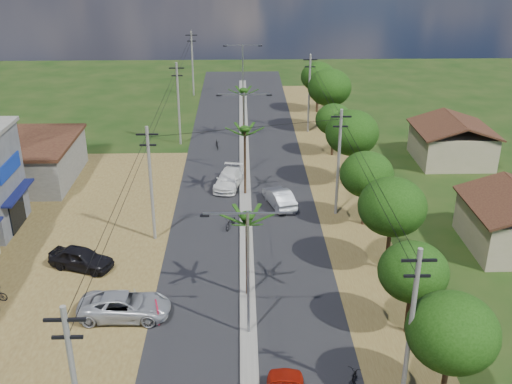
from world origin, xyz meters
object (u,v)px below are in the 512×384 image
car_silver_mid (279,198)px  car_parked_dark (81,259)px  roadside_sign (157,313)px  car_parked_silver (125,306)px  car_white_far (229,180)px  moto_rider_east (351,383)px

car_silver_mid → car_parked_dark: car_parked_dark is taller
car_parked_dark → roadside_sign: (6.04, -6.19, -0.25)m
car_parked_silver → roadside_sign: (2.00, -0.37, -0.24)m
roadside_sign → car_silver_mid: bearing=48.9°
car_silver_mid → car_white_far: bearing=-60.1°
car_parked_silver → car_parked_dark: bearing=36.1°
car_parked_dark → car_white_far: bearing=-15.6°
car_silver_mid → car_white_far: (-4.39, 4.22, -0.02)m
moto_rider_east → roadside_sign: roadside_sign is taller
car_silver_mid → moto_rider_east: car_silver_mid is taller
car_white_far → roadside_sign: car_white_far is taller
car_white_far → moto_rider_east: size_ratio=2.60×
car_parked_dark → moto_rider_east: (16.74, -12.55, -0.26)m
car_parked_dark → roadside_sign: 8.65m
car_parked_silver → car_parked_dark: size_ratio=1.22×
car_silver_mid → roadside_sign: size_ratio=3.64×
car_silver_mid → car_parked_silver: 18.84m
car_white_far → car_parked_silver: 20.82m
moto_rider_east → car_white_far: bearing=-51.6°
car_white_far → moto_rider_east: (6.70, -26.67, -0.22)m
moto_rider_east → roadside_sign: (-10.70, 6.36, 0.02)m
car_silver_mid → car_parked_silver: bearing=40.3°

